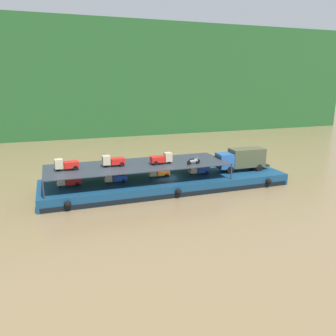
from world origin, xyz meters
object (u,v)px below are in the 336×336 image
object	(u,v)px
cargo_barge	(167,182)
motorcycle_upper_port	(193,161)
mini_truck_lower_stern	(68,181)
mini_truck_upper_stern	(66,164)
mini_truck_upper_fore	(162,158)
mini_truck_lower_aft	(115,177)
mini_truck_lower_mid	(158,172)
covered_lorry	(242,159)
mini_truck_upper_mid	(113,161)
mini_truck_lower_fore	(199,169)

from	to	relation	value
cargo_barge	motorcycle_upper_port	distance (m)	4.80
cargo_barge	motorcycle_upper_port	world-z (taller)	motorcycle_upper_port
cargo_barge	mini_truck_lower_stern	xyz separation A→B (m)	(-12.37, 0.17, 1.44)
mini_truck_upper_stern	mini_truck_upper_fore	bearing A→B (deg)	-3.73
mini_truck_upper_stern	mini_truck_upper_fore	size ratio (longest dim) A/B	1.01
mini_truck_lower_aft	mini_truck_lower_mid	xyz separation A→B (m)	(5.84, 0.66, 0.00)
mini_truck_lower_aft	covered_lorry	bearing A→B (deg)	-0.14
mini_truck_lower_stern	mini_truck_upper_mid	world-z (taller)	mini_truck_upper_mid
mini_truck_lower_mid	mini_truck_upper_fore	distance (m)	2.22
covered_lorry	mini_truck_lower_stern	xyz separation A→B (m)	(-23.36, 0.47, -1.00)
cargo_barge	mini_truck_upper_fore	size ratio (longest dim) A/B	11.65
mini_truck_lower_fore	mini_truck_upper_stern	distance (m)	17.10
mini_truck_lower_mid	covered_lorry	bearing A→B (deg)	-3.35
cargo_barge	mini_truck_upper_mid	world-z (taller)	mini_truck_upper_mid
mini_truck_lower_fore	mini_truck_upper_stern	xyz separation A→B (m)	(-16.98, 0.29, 2.00)
mini_truck_lower_mid	mini_truck_lower_fore	distance (m)	5.55
mini_truck_lower_aft	mini_truck_lower_fore	distance (m)	11.38
mini_truck_lower_stern	mini_truck_lower_mid	bearing A→B (deg)	1.14
mini_truck_lower_fore	mini_truck_upper_mid	bearing A→B (deg)	178.53
mini_truck_lower_aft	mini_truck_upper_stern	size ratio (longest dim) A/B	0.99
mini_truck_lower_stern	motorcycle_upper_port	distance (m)	15.47
mini_truck_lower_aft	mini_truck_lower_mid	size ratio (longest dim) A/B	1.00
mini_truck_lower_stern	mini_truck_lower_mid	distance (m)	11.39
mini_truck_lower_mid	mini_truck_upper_stern	world-z (taller)	mini_truck_upper_stern
cargo_barge	mini_truck_upper_mid	bearing A→B (deg)	178.41
mini_truck_lower_mid	mini_truck_upper_mid	world-z (taller)	mini_truck_upper_mid
mini_truck_lower_aft	mini_truck_lower_mid	world-z (taller)	same
covered_lorry	mini_truck_upper_mid	bearing A→B (deg)	178.40
cargo_barge	covered_lorry	bearing A→B (deg)	-1.61
mini_truck_upper_stern	mini_truck_lower_aft	bearing A→B (deg)	-4.65
covered_lorry	mini_truck_lower_aft	world-z (taller)	covered_lorry
cargo_barge	mini_truck_upper_fore	xyz separation A→B (m)	(-0.85, -0.57, 3.44)
mini_truck_lower_fore	mini_truck_upper_fore	size ratio (longest dim) A/B	1.01
covered_lorry	mini_truck_lower_mid	size ratio (longest dim) A/B	2.86
covered_lorry	mini_truck_upper_fore	xyz separation A→B (m)	(-11.84, -0.26, 1.00)
mini_truck_lower_aft	mini_truck_lower_mid	distance (m)	5.88
mini_truck_lower_fore	mini_truck_upper_stern	world-z (taller)	mini_truck_upper_stern
mini_truck_upper_mid	mini_truck_lower_mid	bearing A→B (deg)	1.95
mini_truck_upper_fore	covered_lorry	bearing A→B (deg)	1.25
mini_truck_lower_mid	mini_truck_lower_stern	bearing A→B (deg)	-178.86
mini_truck_upper_fore	motorcycle_upper_port	xyz separation A→B (m)	(3.66, -1.66, -0.26)
mini_truck_lower_stern	mini_truck_upper_stern	world-z (taller)	mini_truck_upper_stern
mini_truck_lower_fore	mini_truck_lower_mid	bearing A→B (deg)	174.89
mini_truck_upper_mid	mini_truck_lower_fore	bearing A→B (deg)	-1.47
motorcycle_upper_port	covered_lorry	bearing A→B (deg)	13.23
cargo_barge	mini_truck_upper_stern	bearing A→B (deg)	179.13
cargo_barge	motorcycle_upper_port	bearing A→B (deg)	-38.42
mini_truck_upper_stern	motorcycle_upper_port	size ratio (longest dim) A/B	1.47
covered_lorry	mini_truck_lower_stern	size ratio (longest dim) A/B	2.84
cargo_barge	mini_truck_lower_mid	bearing A→B (deg)	158.26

